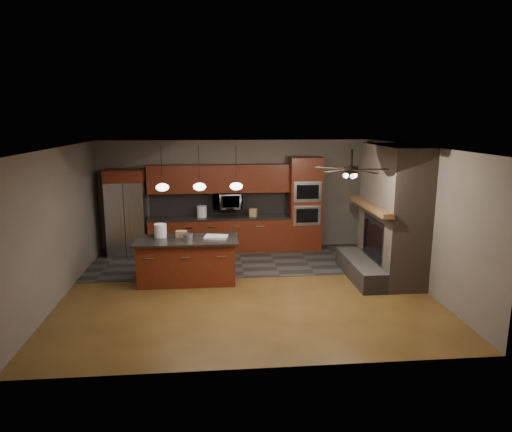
{
  "coord_description": "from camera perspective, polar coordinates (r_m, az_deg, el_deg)",
  "views": [
    {
      "loc": [
        -0.6,
        -8.6,
        3.32
      ],
      "look_at": [
        0.25,
        0.6,
        1.35
      ],
      "focal_mm": 32.0,
      "sensor_mm": 36.0,
      "label": 1
    }
  ],
  "objects": [
    {
      "name": "oven_tower",
      "position": [
        11.71,
        6.13,
        1.52
      ],
      "size": [
        0.8,
        0.63,
        2.38
      ],
      "color": "maroon",
      "rests_on": "ground"
    },
    {
      "name": "pendant_center",
      "position": [
        9.4,
        -7.07,
        3.67
      ],
      "size": [
        0.26,
        0.26,
        0.92
      ],
      "color": "black",
      "rests_on": "ceiling"
    },
    {
      "name": "ceiling_fan",
      "position": [
        8.2,
        11.83,
        5.77
      ],
      "size": [
        1.27,
        1.33,
        0.41
      ],
      "color": "black",
      "rests_on": "ceiling"
    },
    {
      "name": "pendant_left",
      "position": [
        9.45,
        -11.62,
        3.56
      ],
      "size": [
        0.26,
        0.26,
        0.92
      ],
      "color": "black",
      "rests_on": "ceiling"
    },
    {
      "name": "paint_tray",
      "position": [
        9.41,
        -5.01,
        -2.62
      ],
      "size": [
        0.51,
        0.4,
        0.05
      ],
      "primitive_type": "cube",
      "rotation": [
        0.0,
        0.0,
        -0.21
      ],
      "color": "white",
      "rests_on": "kitchen_island"
    },
    {
      "name": "slate_tile_patch",
      "position": [
        10.93,
        -1.89,
        -5.61
      ],
      "size": [
        7.0,
        2.4,
        0.01
      ],
      "primitive_type": "cube",
      "color": "#393733",
      "rests_on": "ground"
    },
    {
      "name": "back_cabinetry",
      "position": [
        11.6,
        -4.55,
        -0.06
      ],
      "size": [
        3.59,
        0.64,
        2.2
      ],
      "color": "maroon",
      "rests_on": "ground"
    },
    {
      "name": "cardboard_box",
      "position": [
        9.54,
        -9.31,
        -2.25
      ],
      "size": [
        0.23,
        0.18,
        0.14
      ],
      "primitive_type": "cube",
      "rotation": [
        0.0,
        0.0,
        -0.09
      ],
      "color": "#9E7A51",
      "rests_on": "kitchen_island"
    },
    {
      "name": "pendant_right",
      "position": [
        9.4,
        -2.49,
        3.76
      ],
      "size": [
        0.26,
        0.26,
        0.92
      ],
      "color": "black",
      "rests_on": "ceiling"
    },
    {
      "name": "kitchen_island",
      "position": [
        9.54,
        -8.61,
        -5.49
      ],
      "size": [
        2.1,
        0.97,
        0.92
      ],
      "rotation": [
        0.0,
        0.0,
        -0.01
      ],
      "color": "maroon",
      "rests_on": "ground"
    },
    {
      "name": "ground",
      "position": [
        9.23,
        -1.22,
        -9.02
      ],
      "size": [
        7.0,
        7.0,
        0.0
      ],
      "primitive_type": "plane",
      "color": "brown",
      "rests_on": "ground"
    },
    {
      "name": "refrigerator",
      "position": [
        11.64,
        -15.83,
        0.42
      ],
      "size": [
        0.91,
        0.75,
        2.13
      ],
      "color": "silver",
      "rests_on": "ground"
    },
    {
      "name": "right_wall",
      "position": [
        9.71,
        19.81,
        -0.07
      ],
      "size": [
        0.02,
        6.0,
        2.8
      ],
      "primitive_type": "cube",
      "color": "#6A6054",
      "rests_on": "ground"
    },
    {
      "name": "left_wall",
      "position": [
        9.27,
        -23.38,
        -0.9
      ],
      "size": [
        0.02,
        6.0,
        2.8
      ],
      "primitive_type": "cube",
      "color": "#6A6054",
      "rests_on": "ground"
    },
    {
      "name": "microwave",
      "position": [
        11.53,
        -3.59,
        1.94
      ],
      "size": [
        0.73,
        0.41,
        0.5
      ],
      "primitive_type": "imported",
      "color": "silver",
      "rests_on": "back_cabinetry"
    },
    {
      "name": "ceiling",
      "position": [
        8.63,
        -1.3,
        8.6
      ],
      "size": [
        7.0,
        6.0,
        0.02
      ],
      "primitive_type": "cube",
      "color": "white",
      "rests_on": "back_wall"
    },
    {
      "name": "counter_box",
      "position": [
        11.52,
        -0.33,
        0.44
      ],
      "size": [
        0.21,
        0.19,
        0.2
      ],
      "primitive_type": "cube",
      "rotation": [
        0.0,
        0.0,
        -0.3
      ],
      "color": "#A38B54",
      "rests_on": "back_cabinetry"
    },
    {
      "name": "paint_can",
      "position": [
        9.3,
        -8.52,
        -2.6
      ],
      "size": [
        0.23,
        0.23,
        0.14
      ],
      "primitive_type": "cylinder",
      "rotation": [
        0.0,
        0.0,
        0.15
      ],
      "color": "#B2B2B7",
      "rests_on": "kitchen_island"
    },
    {
      "name": "back_wall",
      "position": [
        11.77,
        -2.29,
        2.65
      ],
      "size": [
        7.0,
        0.02,
        2.8
      ],
      "primitive_type": "cube",
      "color": "#6A6054",
      "rests_on": "ground"
    },
    {
      "name": "fireplace_column",
      "position": [
        9.91,
        16.38,
        -0.22
      ],
      "size": [
        1.3,
        2.1,
        2.8
      ],
      "color": "brown",
      "rests_on": "ground"
    },
    {
      "name": "white_bucket",
      "position": [
        9.63,
        -11.87,
        -1.79
      ],
      "size": [
        0.28,
        0.28,
        0.27
      ],
      "primitive_type": "cylinder",
      "rotation": [
        0.0,
        0.0,
        0.1
      ],
      "color": "white",
      "rests_on": "kitchen_island"
    },
    {
      "name": "counter_bucket",
      "position": [
        11.53,
        -6.79,
        0.57
      ],
      "size": [
        0.31,
        0.31,
        0.28
      ],
      "primitive_type": "cylinder",
      "rotation": [
        0.0,
        0.0,
        -0.29
      ],
      "color": "white",
      "rests_on": "back_cabinetry"
    }
  ]
}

